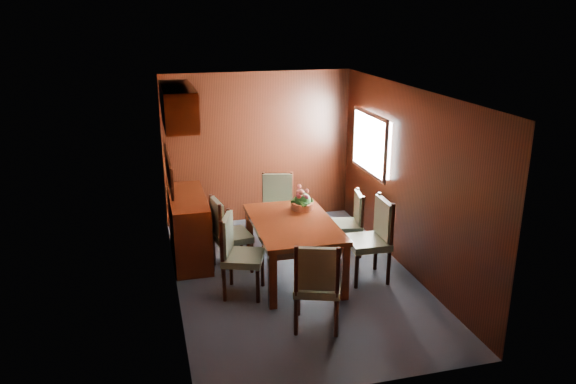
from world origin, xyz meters
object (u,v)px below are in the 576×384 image
object	(u,v)px
chair_head	(317,282)
chair_left_near	(237,250)
dining_table	(293,229)
flower_centerpiece	(303,198)
chair_right_near	(374,235)
sideboard	(189,227)

from	to	relation	value
chair_head	chair_left_near	bearing A→B (deg)	142.90
chair_left_near	dining_table	bearing A→B (deg)	129.94
chair_head	flower_centerpiece	distance (m)	1.79
flower_centerpiece	chair_head	bearing A→B (deg)	-101.12
chair_right_near	flower_centerpiece	xyz separation A→B (m)	(-0.73, 0.73, 0.31)
chair_left_near	chair_right_near	world-z (taller)	chair_right_near
chair_left_near	flower_centerpiece	xyz separation A→B (m)	(1.02, 0.70, 0.34)
sideboard	flower_centerpiece	size ratio (longest dim) A/B	4.50
dining_table	flower_centerpiece	size ratio (longest dim) A/B	5.21
chair_head	flower_centerpiece	size ratio (longest dim) A/B	3.31
dining_table	chair_head	size ratio (longest dim) A/B	1.57
flower_centerpiece	chair_right_near	bearing A→B (deg)	-45.28
chair_left_near	chair_head	distance (m)	1.23
chair_head	sideboard	bearing A→B (deg)	136.53
chair_right_near	flower_centerpiece	distance (m)	1.08
chair_head	dining_table	bearing A→B (deg)	105.22
chair_left_near	chair_right_near	xyz separation A→B (m)	(1.75, -0.04, 0.03)
dining_table	flower_centerpiece	bearing A→B (deg)	60.23
dining_table	chair_right_near	distance (m)	1.02
dining_table	sideboard	bearing A→B (deg)	143.94
chair_left_near	flower_centerpiece	bearing A→B (deg)	144.49
sideboard	flower_centerpiece	distance (m)	1.63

